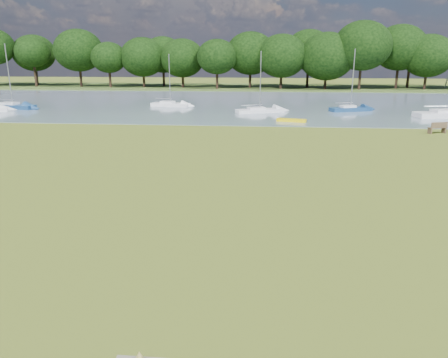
# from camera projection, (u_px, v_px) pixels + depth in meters

# --- Properties ---
(ground) EXTENTS (220.00, 220.00, 0.00)m
(ground) POSITION_uv_depth(u_px,v_px,m) (238.00, 197.00, 22.04)
(ground) COLOR olive
(river) EXTENTS (220.00, 40.00, 0.10)m
(river) POSITION_uv_depth(u_px,v_px,m) (255.00, 104.00, 62.22)
(river) COLOR slate
(river) RESTS_ON ground
(far_bank) EXTENTS (220.00, 20.00, 0.40)m
(far_bank) POSITION_uv_depth(u_px,v_px,m) (258.00, 88.00, 90.92)
(far_bank) COLOR #4C6626
(far_bank) RESTS_ON ground
(riverbank_bench) EXTENTS (1.78, 1.06, 1.05)m
(riverbank_bench) POSITION_uv_depth(u_px,v_px,m) (438.00, 128.00, 39.11)
(riverbank_bench) COLOR brown
(riverbank_bench) RESTS_ON ground
(kayak) EXTENTS (3.14, 1.49, 0.31)m
(kayak) POSITION_uv_depth(u_px,v_px,m) (291.00, 120.00, 45.65)
(kayak) COLOR yellow
(kayak) RESTS_ON river
(tree_line) EXTENTS (146.25, 9.90, 11.99)m
(tree_line) POSITION_uv_depth(u_px,v_px,m) (265.00, 52.00, 85.00)
(tree_line) COLOR black
(tree_line) RESTS_ON far_bank
(sailboat_2) EXTENTS (5.96, 3.58, 7.16)m
(sailboat_2) POSITION_uv_depth(u_px,v_px,m) (259.00, 109.00, 52.57)
(sailboat_2) COLOR white
(sailboat_2) RESTS_ON river
(sailboat_3) EXTENTS (5.42, 2.48, 6.82)m
(sailboat_3) POSITION_uv_depth(u_px,v_px,m) (170.00, 103.00, 58.67)
(sailboat_3) COLOR white
(sailboat_3) RESTS_ON river
(sailboat_5) EXTENTS (6.32, 2.92, 8.08)m
(sailboat_5) POSITION_uv_depth(u_px,v_px,m) (12.00, 105.00, 56.30)
(sailboat_5) COLOR navy
(sailboat_5) RESTS_ON river
(sailboat_6) EXTENTS (5.40, 3.20, 7.42)m
(sailboat_6) POSITION_uv_depth(u_px,v_px,m) (350.00, 108.00, 53.86)
(sailboat_6) COLOR navy
(sailboat_6) RESTS_ON river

